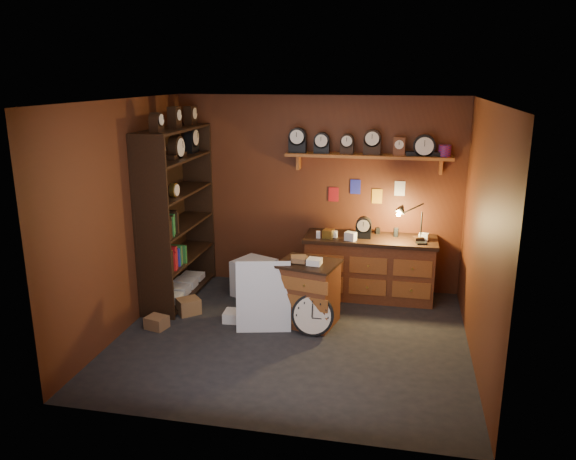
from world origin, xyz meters
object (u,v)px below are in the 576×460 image
at_px(workbench, 370,264).
at_px(big_round_clock, 313,315).
at_px(low_cabinet, 308,291).
at_px(shelving_unit, 174,207).

height_order(workbench, big_round_clock, workbench).
bearing_deg(big_round_clock, low_cabinet, 109.94).
distance_m(low_cabinet, big_round_clock, 0.37).
height_order(shelving_unit, big_round_clock, shelving_unit).
height_order(workbench, low_cabinet, workbench).
xyz_separation_m(workbench, big_round_clock, (-0.57, -1.32, -0.23)).
relative_size(low_cabinet, big_round_clock, 1.76).
distance_m(shelving_unit, low_cabinet, 2.14).
xyz_separation_m(workbench, low_cabinet, (-0.68, -1.03, -0.05)).
distance_m(workbench, big_round_clock, 1.46).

